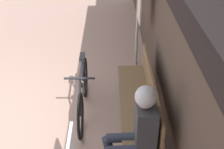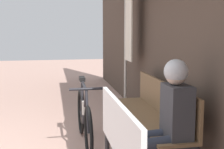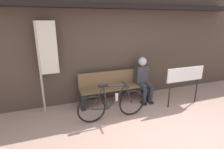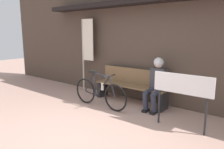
{
  "view_description": "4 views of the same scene",
  "coord_description": "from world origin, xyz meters",
  "px_view_note": "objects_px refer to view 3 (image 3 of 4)",
  "views": [
    {
      "loc": [
        3.04,
        1.67,
        2.94
      ],
      "look_at": [
        -0.65,
        1.71,
        0.68
      ],
      "focal_mm": 50.0,
      "sensor_mm": 36.0,
      "label": 1
    },
    {
      "loc": [
        3.19,
        0.91,
        1.49
      ],
      "look_at": [
        -0.67,
        1.65,
        0.91
      ],
      "focal_mm": 50.0,
      "sensor_mm": 36.0,
      "label": 2
    },
    {
      "loc": [
        -1.88,
        -2.04,
        2.17
      ],
      "look_at": [
        -0.51,
        1.78,
        0.9
      ],
      "focal_mm": 28.0,
      "sensor_mm": 36.0,
      "label": 3
    },
    {
      "loc": [
        2.72,
        -2.44,
        1.75
      ],
      "look_at": [
        -0.67,
        1.77,
        0.72
      ],
      "focal_mm": 35.0,
      "sensor_mm": 36.0,
      "label": 4
    }
  ],
  "objects_px": {
    "park_bench_near": "(116,88)",
    "signboard": "(185,77)",
    "bicycle": "(113,104)",
    "person_seated": "(143,76)",
    "banner_pole": "(45,56)"
  },
  "relations": [
    {
      "from": "bicycle",
      "to": "person_seated",
      "type": "bearing_deg",
      "value": 31.02
    },
    {
      "from": "signboard",
      "to": "bicycle",
      "type": "bearing_deg",
      "value": -179.23
    },
    {
      "from": "person_seated",
      "to": "signboard",
      "type": "distance_m",
      "value": 1.08
    },
    {
      "from": "banner_pole",
      "to": "signboard",
      "type": "xyz_separation_m",
      "value": [
        3.31,
        -0.86,
        -0.6
      ]
    },
    {
      "from": "park_bench_near",
      "to": "person_seated",
      "type": "xyz_separation_m",
      "value": [
        0.77,
        -0.11,
        0.28
      ]
    },
    {
      "from": "park_bench_near",
      "to": "signboard",
      "type": "xyz_separation_m",
      "value": [
        1.61,
        -0.77,
        0.37
      ]
    },
    {
      "from": "park_bench_near",
      "to": "signboard",
      "type": "relative_size",
      "value": 1.78
    },
    {
      "from": "signboard",
      "to": "park_bench_near",
      "type": "bearing_deg",
      "value": 154.62
    },
    {
      "from": "banner_pole",
      "to": "person_seated",
      "type": "bearing_deg",
      "value": -4.75
    },
    {
      "from": "bicycle",
      "to": "person_seated",
      "type": "xyz_separation_m",
      "value": [
        1.14,
        0.68,
        0.34
      ]
    },
    {
      "from": "park_bench_near",
      "to": "bicycle",
      "type": "relative_size",
      "value": 1.22
    },
    {
      "from": "person_seated",
      "to": "banner_pole",
      "type": "relative_size",
      "value": 0.56
    },
    {
      "from": "banner_pole",
      "to": "signboard",
      "type": "relative_size",
      "value": 1.98
    },
    {
      "from": "park_bench_near",
      "to": "signboard",
      "type": "distance_m",
      "value": 1.82
    },
    {
      "from": "park_bench_near",
      "to": "signboard",
      "type": "bearing_deg",
      "value": -25.38
    }
  ]
}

